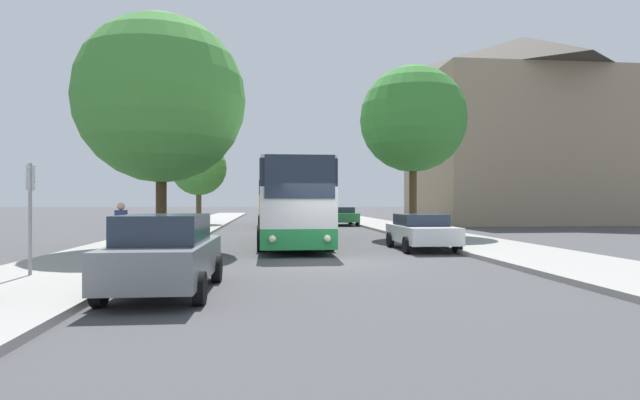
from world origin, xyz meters
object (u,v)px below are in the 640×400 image
(parked_car_right_near, at_px, (421,231))
(tree_left_near, at_px, (161,99))
(bus_middle, at_px, (279,202))
(bus_stop_sign, at_px, (30,206))
(parked_car_right_far, at_px, (342,216))
(parked_car_left_curb, at_px, (165,253))
(tree_right_near, at_px, (413,119))
(pedestrian_waiting_far, at_px, (121,232))
(bus_front, at_px, (291,202))
(tree_left_far, at_px, (199,168))

(parked_car_right_near, bearing_deg, tree_left_near, -3.29)
(bus_middle, bearing_deg, parked_car_right_near, -72.69)
(parked_car_right_near, height_order, bus_stop_sign, bus_stop_sign)
(parked_car_right_far, height_order, bus_stop_sign, bus_stop_sign)
(parked_car_left_curb, bearing_deg, tree_right_near, 58.26)
(bus_middle, xyz_separation_m, parked_car_left_curb, (-2.90, -26.69, -0.97))
(parked_car_left_curb, distance_m, pedestrian_waiting_far, 4.97)
(bus_front, relative_size, parked_car_left_curb, 2.81)
(parked_car_right_near, height_order, tree_left_far, tree_left_far)
(parked_car_right_far, bearing_deg, bus_middle, 13.53)
(tree_left_far, xyz_separation_m, tree_right_near, (12.88, -13.25, 1.78))
(bus_stop_sign, distance_m, tree_left_far, 26.56)
(bus_front, xyz_separation_m, bus_middle, (-0.22, 14.98, -0.04))
(parked_car_right_near, distance_m, pedestrian_waiting_far, 10.90)
(pedestrian_waiting_far, bearing_deg, parked_car_right_near, 14.06)
(bus_middle, relative_size, parked_car_right_near, 2.83)
(bus_middle, height_order, tree_left_near, tree_left_near)
(parked_car_right_far, bearing_deg, tree_right_near, 95.57)
(parked_car_right_near, relative_size, tree_right_near, 0.46)
(tree_left_near, bearing_deg, bus_front, 28.37)
(bus_stop_sign, distance_m, tree_left_near, 8.25)
(bus_front, distance_m, tree_left_near, 6.97)
(bus_front, bearing_deg, pedestrian_waiting_far, -126.33)
(parked_car_right_near, xyz_separation_m, tree_left_far, (-11.21, 19.98, 3.69))
(tree_right_near, bearing_deg, parked_car_right_far, 98.05)
(bus_middle, bearing_deg, parked_car_left_curb, -94.53)
(parked_car_right_far, xyz_separation_m, bus_stop_sign, (-11.36, -26.20, 1.04))
(parked_car_left_curb, relative_size, tree_left_near, 0.48)
(bus_front, xyz_separation_m, parked_car_right_near, (4.91, -3.35, -1.11))
(parked_car_left_curb, bearing_deg, bus_middle, 84.80)
(bus_middle, distance_m, tree_left_near, 18.80)
(parked_car_right_far, distance_m, bus_stop_sign, 28.58)
(bus_front, relative_size, pedestrian_waiting_far, 6.92)
(bus_front, distance_m, bus_stop_sign, 11.82)
(bus_front, height_order, parked_car_right_far, bus_front)
(parked_car_right_far, bearing_deg, bus_front, 71.41)
(tree_left_near, bearing_deg, bus_stop_sign, -102.40)
(parked_car_right_near, relative_size, parked_car_right_far, 0.90)
(bus_middle, distance_m, tree_right_near, 14.16)
(parked_car_right_near, bearing_deg, bus_front, -34.08)
(bus_middle, height_order, tree_left_far, tree_left_far)
(bus_middle, relative_size, parked_car_right_far, 2.54)
(bus_stop_sign, distance_m, tree_right_near, 19.17)
(bus_middle, relative_size, bus_stop_sign, 4.32)
(tree_left_near, distance_m, tree_left_far, 19.45)
(parked_car_left_curb, height_order, tree_right_near, tree_right_near)
(parked_car_right_near, bearing_deg, tree_right_near, -103.67)
(parked_car_right_near, xyz_separation_m, pedestrian_waiting_far, (-10.18, -3.88, 0.27))
(bus_stop_sign, bearing_deg, bus_middle, 75.52)
(bus_middle, relative_size, tree_left_near, 1.30)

